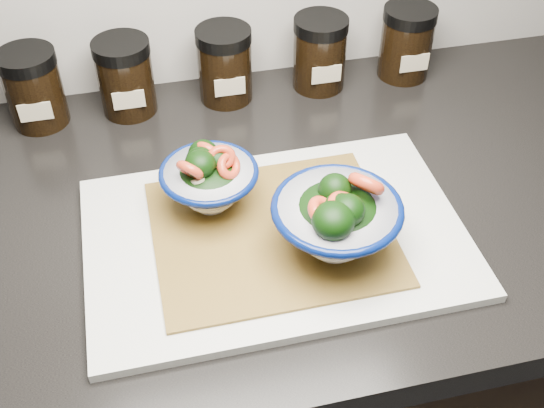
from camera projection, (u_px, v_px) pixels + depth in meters
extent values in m
cube|color=black|center=(301.00, 389.00, 1.21)|extent=(3.43, 0.58, 0.86)
cube|color=black|center=(310.00, 203.00, 0.90)|extent=(3.50, 0.60, 0.04)
cube|color=silver|center=(275.00, 237.00, 0.82)|extent=(0.45, 0.30, 0.01)
cube|color=olive|center=(272.00, 232.00, 0.81)|extent=(0.28, 0.24, 0.00)
cylinder|color=white|center=(211.00, 201.00, 0.84)|extent=(0.04, 0.04, 0.01)
ellipsoid|color=white|center=(211.00, 193.00, 0.83)|extent=(0.07, 0.07, 0.03)
torus|color=#04134A|center=(209.00, 173.00, 0.81)|extent=(0.12, 0.12, 0.01)
torus|color=#04134A|center=(209.00, 180.00, 0.82)|extent=(0.10, 0.10, 0.00)
ellipsoid|color=black|center=(209.00, 178.00, 0.82)|extent=(0.09, 0.09, 0.04)
ellipsoid|color=black|center=(203.00, 155.00, 0.83)|extent=(0.04, 0.04, 0.04)
cylinder|color=#477233|center=(204.00, 164.00, 0.83)|extent=(0.01, 0.01, 0.03)
ellipsoid|color=black|center=(201.00, 160.00, 0.81)|extent=(0.04, 0.04, 0.03)
cylinder|color=#477233|center=(201.00, 169.00, 0.81)|extent=(0.01, 0.01, 0.02)
ellipsoid|color=black|center=(200.00, 164.00, 0.79)|extent=(0.04, 0.04, 0.03)
cylinder|color=#477233|center=(201.00, 173.00, 0.80)|extent=(0.01, 0.01, 0.02)
ellipsoid|color=black|center=(217.00, 160.00, 0.81)|extent=(0.03, 0.03, 0.03)
cylinder|color=#477233|center=(218.00, 167.00, 0.82)|extent=(0.01, 0.01, 0.02)
torus|color=red|center=(190.00, 170.00, 0.78)|extent=(0.04, 0.05, 0.04)
torus|color=red|center=(207.00, 151.00, 0.82)|extent=(0.04, 0.04, 0.05)
torus|color=red|center=(229.00, 166.00, 0.80)|extent=(0.05, 0.04, 0.04)
torus|color=red|center=(221.00, 158.00, 0.80)|extent=(0.04, 0.03, 0.04)
cylinder|color=#CCBC8E|center=(201.00, 161.00, 0.81)|extent=(0.02, 0.02, 0.00)
cylinder|color=#CCBC8E|center=(198.00, 180.00, 0.79)|extent=(0.02, 0.02, 0.01)
cylinder|color=white|center=(334.00, 244.00, 0.79)|extent=(0.05, 0.05, 0.01)
ellipsoid|color=white|center=(335.00, 234.00, 0.78)|extent=(0.08, 0.08, 0.04)
torus|color=#04134A|center=(337.00, 208.00, 0.75)|extent=(0.15, 0.15, 0.01)
torus|color=#04134A|center=(336.00, 218.00, 0.76)|extent=(0.12, 0.12, 0.00)
ellipsoid|color=black|center=(337.00, 216.00, 0.76)|extent=(0.11, 0.11, 0.05)
ellipsoid|color=black|center=(335.00, 190.00, 0.75)|extent=(0.04, 0.04, 0.04)
cylinder|color=#477233|center=(334.00, 199.00, 0.76)|extent=(0.01, 0.01, 0.02)
ellipsoid|color=black|center=(347.00, 210.00, 0.72)|extent=(0.04, 0.04, 0.04)
cylinder|color=#477233|center=(346.00, 220.00, 0.73)|extent=(0.02, 0.01, 0.03)
ellipsoid|color=black|center=(333.00, 221.00, 0.71)|extent=(0.05, 0.05, 0.04)
cylinder|color=#477233|center=(332.00, 231.00, 0.72)|extent=(0.02, 0.02, 0.03)
ellipsoid|color=black|center=(340.00, 213.00, 0.73)|extent=(0.04, 0.04, 0.05)
cylinder|color=#477233|center=(339.00, 223.00, 0.74)|extent=(0.02, 0.02, 0.03)
torus|color=red|center=(366.00, 184.00, 0.74)|extent=(0.06, 0.06, 0.05)
torus|color=red|center=(342.00, 209.00, 0.73)|extent=(0.06, 0.05, 0.04)
torus|color=red|center=(345.00, 209.00, 0.73)|extent=(0.06, 0.06, 0.03)
torus|color=red|center=(324.00, 213.00, 0.72)|extent=(0.05, 0.05, 0.04)
cylinder|color=#CCBC8E|center=(329.00, 213.00, 0.72)|extent=(0.02, 0.02, 0.01)
cylinder|color=#CCBC8E|center=(340.00, 209.00, 0.72)|extent=(0.02, 0.02, 0.01)
cylinder|color=black|center=(35.00, 94.00, 0.97)|extent=(0.08, 0.08, 0.09)
cylinder|color=black|center=(25.00, 59.00, 0.93)|extent=(0.08, 0.08, 0.02)
cube|color=#C6B793|center=(35.00, 112.00, 0.94)|extent=(0.05, 0.00, 0.03)
cylinder|color=black|center=(126.00, 82.00, 0.99)|extent=(0.08, 0.08, 0.09)
cylinder|color=black|center=(120.00, 48.00, 0.95)|extent=(0.08, 0.08, 0.02)
cube|color=#C6B793|center=(129.00, 100.00, 0.96)|extent=(0.04, 0.00, 0.03)
cylinder|color=black|center=(225.00, 70.00, 1.01)|extent=(0.08, 0.08, 0.09)
cylinder|color=black|center=(223.00, 36.00, 0.97)|extent=(0.08, 0.08, 0.02)
cube|color=#C6B793|center=(230.00, 87.00, 0.99)|extent=(0.05, 0.00, 0.03)
cylinder|color=black|center=(319.00, 58.00, 1.04)|extent=(0.08, 0.08, 0.09)
cylinder|color=black|center=(321.00, 24.00, 1.00)|extent=(0.08, 0.08, 0.02)
cube|color=#C6B793|center=(326.00, 74.00, 1.01)|extent=(0.04, 0.00, 0.03)
cylinder|color=black|center=(406.00, 47.00, 1.06)|extent=(0.08, 0.08, 0.09)
cylinder|color=black|center=(411.00, 14.00, 1.02)|extent=(0.08, 0.08, 0.02)
cube|color=#C6B793|center=(415.00, 63.00, 1.03)|extent=(0.04, 0.00, 0.03)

